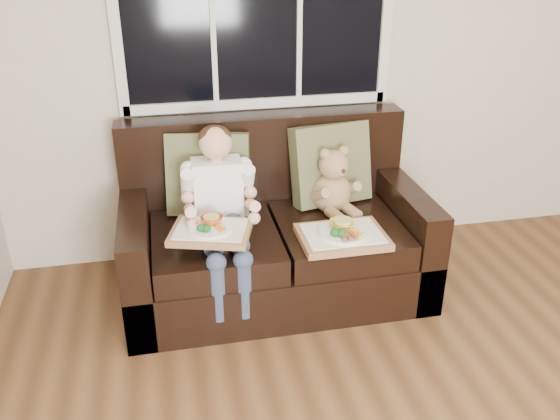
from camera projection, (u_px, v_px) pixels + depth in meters
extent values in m
cube|color=#C1B2A0|center=(367.00, 38.00, 3.56)|extent=(4.50, 0.02, 2.70)
cube|color=silver|center=(258.00, 103.00, 3.56)|extent=(1.58, 0.04, 0.06)
cube|color=black|center=(276.00, 268.00, 3.47)|extent=(1.70, 0.90, 0.30)
cube|color=black|center=(138.00, 259.00, 3.26)|extent=(0.15, 0.90, 0.60)
cube|color=black|center=(402.00, 232.00, 3.55)|extent=(0.15, 0.90, 0.60)
cube|color=black|center=(263.00, 168.00, 3.60)|extent=(1.70, 0.18, 0.66)
cube|color=black|center=(216.00, 247.00, 3.24)|extent=(0.68, 0.72, 0.15)
cube|color=black|center=(338.00, 234.00, 3.37)|extent=(0.68, 0.72, 0.15)
cube|color=brown|center=(208.00, 174.00, 3.37)|extent=(0.50, 0.31, 0.48)
cube|color=brown|center=(331.00, 164.00, 3.50)|extent=(0.51, 0.30, 0.49)
cube|color=white|center=(218.00, 192.00, 3.24)|extent=(0.27, 0.16, 0.37)
sphere|color=#E1AA8A|center=(215.00, 143.00, 3.11)|extent=(0.17, 0.17, 0.17)
ellipsoid|color=#392212|center=(215.00, 137.00, 3.11)|extent=(0.17, 0.17, 0.12)
cylinder|color=#303C54|center=(211.00, 234.00, 3.11)|extent=(0.10, 0.33, 0.10)
cylinder|color=#303C54|center=(236.00, 232.00, 3.14)|extent=(0.10, 0.33, 0.10)
cylinder|color=#303C54|center=(218.00, 292.00, 2.98)|extent=(0.09, 0.09, 0.31)
cylinder|color=#303C54|center=(244.00, 289.00, 3.00)|extent=(0.09, 0.09, 0.31)
cylinder|color=#E1AA8A|center=(190.00, 196.00, 3.09)|extent=(0.07, 0.33, 0.26)
cylinder|color=#E1AA8A|center=(250.00, 191.00, 3.15)|extent=(0.07, 0.33, 0.26)
ellipsoid|color=#9B7C52|center=(332.00, 193.00, 3.45)|extent=(0.27, 0.25, 0.24)
sphere|color=#9B7C52|center=(334.00, 165.00, 3.35)|extent=(0.21, 0.21, 0.17)
sphere|color=#9B7C52|center=(324.00, 153.00, 3.31)|extent=(0.06, 0.06, 0.06)
sphere|color=#9B7C52|center=(344.00, 152.00, 3.34)|extent=(0.06, 0.06, 0.06)
sphere|color=#9B7C52|center=(337.00, 172.00, 3.30)|extent=(0.07, 0.07, 0.07)
sphere|color=black|center=(339.00, 172.00, 3.27)|extent=(0.03, 0.03, 0.03)
cylinder|color=#9B7C52|center=(328.00, 215.00, 3.35)|extent=(0.10, 0.15, 0.07)
cylinder|color=#9B7C52|center=(347.00, 213.00, 3.37)|extent=(0.10, 0.15, 0.07)
cube|color=#A37049|center=(211.00, 232.00, 2.99)|extent=(0.47, 0.40, 0.03)
cube|color=silver|center=(211.00, 229.00, 2.98)|extent=(0.41, 0.34, 0.01)
cylinder|color=white|center=(211.00, 228.00, 2.97)|extent=(0.23, 0.23, 0.01)
imported|color=#DE5912|center=(212.00, 220.00, 3.00)|extent=(0.14, 0.14, 0.04)
cylinder|color=#DCCE78|center=(211.00, 219.00, 3.00)|extent=(0.08, 0.08, 0.02)
ellipsoid|color=#215E1D|center=(201.00, 228.00, 2.92)|extent=(0.04, 0.04, 0.04)
ellipsoid|color=#215E1D|center=(207.00, 228.00, 2.91)|extent=(0.04, 0.04, 0.04)
cylinder|color=orange|center=(220.00, 228.00, 2.94)|extent=(0.04, 0.06, 0.02)
cube|color=#A37049|center=(342.00, 237.00, 3.14)|extent=(0.46, 0.35, 0.04)
cube|color=silver|center=(342.00, 233.00, 3.13)|extent=(0.40, 0.30, 0.01)
cylinder|color=white|center=(343.00, 232.00, 3.12)|extent=(0.26, 0.26, 0.02)
imported|color=#FAFB20|center=(343.00, 224.00, 3.15)|extent=(0.13, 0.13, 0.03)
cylinder|color=#DCCE78|center=(343.00, 223.00, 3.15)|extent=(0.10, 0.10, 0.02)
ellipsoid|color=#215E1D|center=(335.00, 232.00, 3.05)|extent=(0.05, 0.05, 0.04)
ellipsoid|color=#215E1D|center=(342.00, 233.00, 3.05)|extent=(0.05, 0.05, 0.04)
cylinder|color=orange|center=(355.00, 233.00, 3.07)|extent=(0.05, 0.07, 0.02)
cylinder|color=#984C31|center=(347.00, 235.00, 3.05)|extent=(0.03, 0.09, 0.02)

